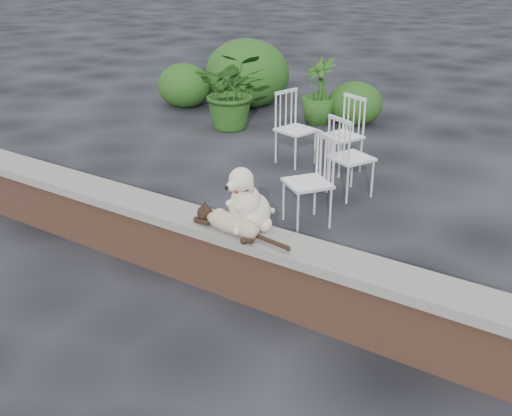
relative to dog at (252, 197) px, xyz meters
The scene contains 12 objects.
ground 1.15m from the dog, behind, with size 60.00×60.00×0.00m, color black.
brick_wall 0.98m from the dog, behind, with size 6.00×0.30×0.50m, color brown.
capstone 0.83m from the dog, behind, with size 6.20×0.40×0.08m, color slate.
dog is the anchor object (origin of this frame).
cat 0.25m from the dog, 118.07° to the right, with size 1.11×0.27×0.19m, color tan, non-canonical shape.
chair_d 1.48m from the dog, 101.14° to the left, with size 0.56×0.56×0.94m, color white, non-canonical shape.
chair_b 3.14m from the dog, 103.13° to the left, with size 0.56×0.56×0.94m, color white, non-canonical shape.
chair_e 3.26m from the dog, 114.09° to the left, with size 0.56×0.56×0.94m, color white, non-canonical shape.
chair_c 2.40m from the dog, 96.12° to the left, with size 0.56×0.56×0.94m, color white, non-canonical shape.
potted_plant_a 4.84m from the dog, 127.58° to the left, with size 1.07×0.93×1.19m, color #214513.
potted_plant_b 5.22m from the dog, 112.45° to the left, with size 0.58×0.58×1.03m, color #214513.
shrubbery 6.17m from the dog, 124.66° to the left, with size 3.88×1.83×1.20m.
Camera 1 is at (3.28, -3.64, 2.74)m, focal length 43.32 mm.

